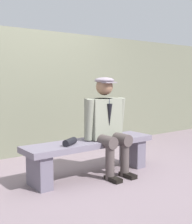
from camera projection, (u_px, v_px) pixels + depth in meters
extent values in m
plane|color=slate|center=(91.00, 175.00, 3.78)|extent=(30.00, 30.00, 0.00)
cube|color=slate|center=(91.00, 143.00, 3.73)|extent=(1.75, 0.43, 0.07)
cube|color=slate|center=(132.00, 152.00, 4.19)|extent=(0.15, 0.37, 0.38)
cube|color=slate|center=(39.00, 171.00, 3.33)|extent=(0.15, 0.37, 0.38)
cube|color=gray|center=(103.00, 118.00, 3.82)|extent=(0.43, 0.24, 0.51)
cylinder|color=#1E2338|center=(103.00, 101.00, 3.80)|extent=(0.24, 0.24, 0.06)
cone|color=black|center=(110.00, 115.00, 3.72)|extent=(0.07, 0.07, 0.28)
sphere|color=#8C664C|center=(104.00, 87.00, 3.76)|extent=(0.21, 0.21, 0.21)
ellipsoid|color=gray|center=(104.00, 80.00, 3.75)|extent=(0.25, 0.25, 0.08)
cube|color=gray|center=(109.00, 83.00, 3.68)|extent=(0.17, 0.10, 0.02)
cylinder|color=#4B403F|center=(117.00, 138.00, 3.81)|extent=(0.15, 0.41, 0.15)
cylinder|color=#4B403F|center=(125.00, 158.00, 3.72)|extent=(0.11, 0.11, 0.46)
cube|color=black|center=(128.00, 175.00, 3.70)|extent=(0.10, 0.24, 0.05)
cylinder|color=gray|center=(120.00, 117.00, 3.93)|extent=(0.10, 0.16, 0.51)
cylinder|color=#4B403F|center=(103.00, 141.00, 3.67)|extent=(0.15, 0.41, 0.15)
cylinder|color=#4B403F|center=(110.00, 161.00, 3.58)|extent=(0.11, 0.11, 0.46)
cube|color=black|center=(113.00, 179.00, 3.55)|extent=(0.10, 0.24, 0.05)
cylinder|color=gray|center=(90.00, 120.00, 3.64)|extent=(0.11, 0.15, 0.51)
cylinder|color=black|center=(70.00, 142.00, 3.45)|extent=(0.23, 0.18, 0.08)
cube|color=#6A6C58|center=(36.00, 92.00, 4.89)|extent=(12.00, 0.24, 1.98)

